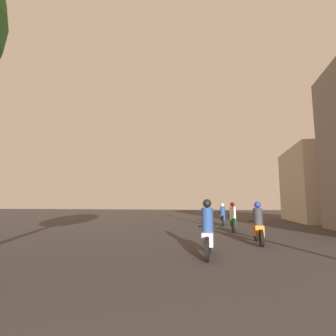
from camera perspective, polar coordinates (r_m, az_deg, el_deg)
name	(u,v)px	position (r m, az deg, el deg)	size (l,w,h in m)	color
motorcycle_silver	(208,233)	(7.64, 8.65, -13.89)	(0.60, 1.91, 1.58)	black
motorcycle_orange	(258,227)	(10.39, 19.03, -12.01)	(0.60, 1.95, 1.53)	black
motorcycle_green	(233,220)	(14.35, 13.94, -10.85)	(0.60, 1.97, 1.53)	black
motorcycle_blue	(223,216)	(18.34, 11.84, -10.25)	(0.60, 1.97, 1.47)	black
building_right_far	(325,184)	(24.80, 30.94, -3.09)	(5.27, 7.58, 5.95)	beige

